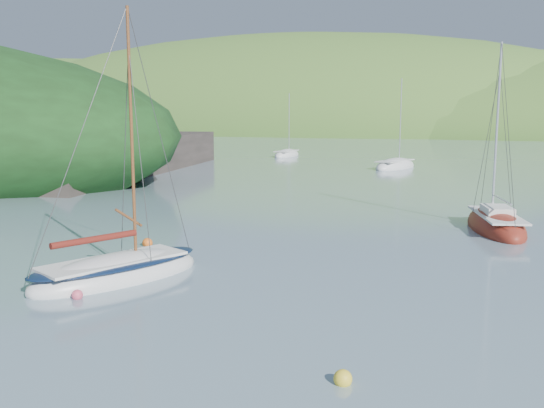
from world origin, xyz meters
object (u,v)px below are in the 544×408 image
at_px(distant_sloop_a, 395,167).
at_px(sloop_red, 496,226).
at_px(distant_sloop_c, 287,155).
at_px(daysailer_white, 117,273).

bearing_deg(distant_sloop_a, sloop_red, -54.12).
relative_size(sloop_red, distant_sloop_c, 1.15).
bearing_deg(sloop_red, distant_sloop_a, 93.32).
height_order(distant_sloop_a, distant_sloop_c, distant_sloop_a).
distance_m(distant_sloop_a, distant_sloop_c, 20.13).
height_order(sloop_red, distant_sloop_c, sloop_red).
bearing_deg(distant_sloop_c, daysailer_white, -73.37).
bearing_deg(sloop_red, daysailer_white, -146.23).
bearing_deg(distant_sloop_a, distant_sloop_c, 162.24).
bearing_deg(sloop_red, distant_sloop_c, 106.81).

